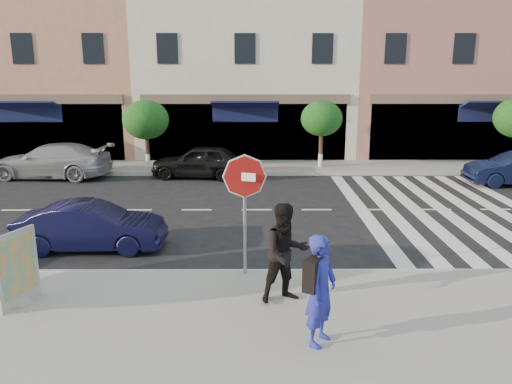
# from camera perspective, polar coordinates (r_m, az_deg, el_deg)

# --- Properties ---
(ground) EXTENTS (120.00, 120.00, 0.00)m
(ground) POSITION_cam_1_polar(r_m,az_deg,el_deg) (12.83, 0.21, -6.97)
(ground) COLOR black
(ground) RESTS_ON ground
(sidewalk_near) EXTENTS (60.00, 4.50, 0.15)m
(sidewalk_near) POSITION_cam_1_polar(r_m,az_deg,el_deg) (9.39, 0.42, -14.73)
(sidewalk_near) COLOR gray
(sidewalk_near) RESTS_ON ground
(sidewalk_far) EXTENTS (60.00, 3.00, 0.15)m
(sidewalk_far) POSITION_cam_1_polar(r_m,az_deg,el_deg) (23.43, -0.03, 2.84)
(sidewalk_far) COLOR gray
(sidewalk_far) RESTS_ON ground
(building_west_mid) EXTENTS (10.00, 9.00, 14.00)m
(building_west_mid) POSITION_cam_1_polar(r_m,az_deg,el_deg) (31.06, -21.89, 17.45)
(building_west_mid) COLOR tan
(building_west_mid) RESTS_ON ground
(building_centre) EXTENTS (11.00, 9.00, 11.00)m
(building_centre) POSITION_cam_1_polar(r_m,az_deg,el_deg) (29.01, -1.12, 15.74)
(building_centre) COLOR beige
(building_centre) RESTS_ON ground
(building_east_mid) EXTENTS (13.00, 9.00, 13.00)m
(building_east_mid) POSITION_cam_1_polar(r_m,az_deg,el_deg) (31.29, 22.44, 16.44)
(building_east_mid) COLOR #AC6C66
(building_east_mid) RESTS_ON ground
(street_tree_wb) EXTENTS (2.10, 2.10, 3.06)m
(street_tree_wb) POSITION_cam_1_polar(r_m,az_deg,el_deg) (23.42, -12.48, 8.04)
(street_tree_wb) COLOR #473323
(street_tree_wb) RESTS_ON sidewalk_far
(street_tree_c) EXTENTS (1.90, 1.90, 3.04)m
(street_tree_c) POSITION_cam_1_polar(r_m,az_deg,el_deg) (23.11, 7.51, 8.29)
(street_tree_c) COLOR #473323
(street_tree_c) RESTS_ON sidewalk_far
(stop_sign) EXTENTS (0.90, 0.36, 2.69)m
(stop_sign) POSITION_cam_1_polar(r_m,az_deg,el_deg) (10.62, -1.32, 0.36)
(stop_sign) COLOR gray
(stop_sign) RESTS_ON sidewalk_near
(photographer) EXTENTS (0.73, 0.82, 1.88)m
(photographer) POSITION_cam_1_polar(r_m,az_deg,el_deg) (8.30, 7.45, -11.07)
(photographer) COLOR #22289C
(photographer) RESTS_ON sidewalk_near
(walker) EXTENTS (1.15, 1.02, 1.97)m
(walker) POSITION_cam_1_polar(r_m,az_deg,el_deg) (9.66, 3.42, -6.99)
(walker) COLOR black
(walker) RESTS_ON sidewalk_near
(poster_board) EXTENTS (0.44, 0.92, 1.48)m
(poster_board) POSITION_cam_1_polar(r_m,az_deg,el_deg) (10.60, -25.57, -8.03)
(poster_board) COLOR beige
(poster_board) RESTS_ON sidewalk_near
(car_near_mid) EXTENTS (3.76, 1.34, 1.23)m
(car_near_mid) POSITION_cam_1_polar(r_m,az_deg,el_deg) (13.57, -18.30, -3.77)
(car_near_mid) COLOR black
(car_near_mid) RESTS_ON ground
(car_far_left) EXTENTS (5.24, 2.51, 1.47)m
(car_far_left) POSITION_cam_1_polar(r_m,az_deg,el_deg) (23.12, -22.38, 3.31)
(car_far_left) COLOR #98979D
(car_far_left) RESTS_ON ground
(car_far_mid) EXTENTS (4.32, 2.16, 1.41)m
(car_far_mid) POSITION_cam_1_polar(r_m,az_deg,el_deg) (21.56, -6.39, 3.49)
(car_far_mid) COLOR black
(car_far_mid) RESTS_ON ground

